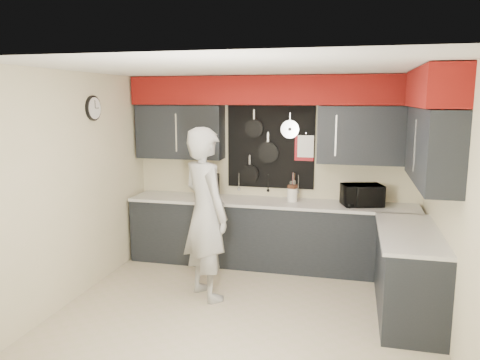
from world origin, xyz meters
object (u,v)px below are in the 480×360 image
(coffee_maker, at_px, (212,185))
(utensil_crock, at_px, (292,195))
(microwave, at_px, (362,195))
(person, at_px, (206,214))
(knife_block, at_px, (292,193))

(coffee_maker, bearing_deg, utensil_crock, -4.01)
(microwave, relative_size, coffee_maker, 1.50)
(coffee_maker, height_order, person, person)
(microwave, xyz_separation_m, coffee_maker, (-2.05, 0.05, 0.03))
(microwave, distance_m, person, 2.11)
(microwave, height_order, coffee_maker, coffee_maker)
(microwave, xyz_separation_m, knife_block, (-0.91, 0.05, -0.03))
(knife_block, height_order, utensil_crock, knife_block)
(utensil_crock, height_order, person, person)
(person, bearing_deg, utensil_crock, -82.38)
(utensil_crock, distance_m, coffee_maker, 1.14)
(microwave, distance_m, utensil_crock, 0.91)
(utensil_crock, bearing_deg, knife_block, 90.84)
(coffee_maker, distance_m, person, 1.27)
(person, bearing_deg, microwave, -103.84)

